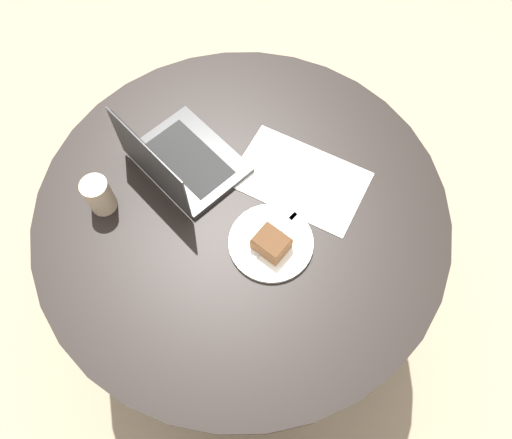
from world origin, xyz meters
TOP-DOWN VIEW (x-y plane):
  - ground_plane at (0.00, 0.00)m, footprint 12.00×12.00m
  - dining_table at (0.00, 0.00)m, footprint 1.15×1.15m
  - paper_document at (-0.07, -0.18)m, footprint 0.40×0.29m
  - plate at (-0.13, 0.03)m, footprint 0.23×0.23m
  - cake_slice at (-0.14, 0.04)m, footprint 0.09×0.07m
  - fork at (-0.13, -0.01)m, footprint 0.03×0.17m
  - coffee_glass at (0.30, 0.23)m, footprint 0.07×0.07m
  - laptop at (0.22, 0.00)m, footprint 0.33×0.27m

SIDE VIEW (x-z plane):
  - ground_plane at x=0.00m, z-range 0.00..0.00m
  - dining_table at x=0.00m, z-range 0.22..0.98m
  - paper_document at x=-0.07m, z-range 0.75..0.76m
  - plate at x=-0.13m, z-range 0.75..0.77m
  - fork at x=-0.13m, z-range 0.77..0.77m
  - laptop at x=0.22m, z-range 0.68..0.90m
  - cake_slice at x=-0.14m, z-range 0.77..0.82m
  - coffee_glass at x=0.30m, z-range 0.75..0.87m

